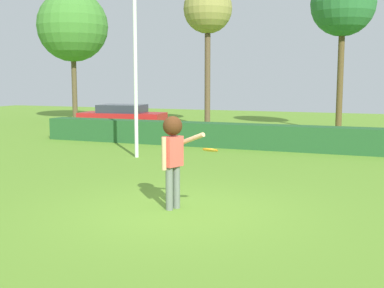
{
  "coord_description": "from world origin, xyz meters",
  "views": [
    {
      "loc": [
        3.65,
        -8.45,
        2.5
      ],
      "look_at": [
        -0.15,
        1.13,
        1.15
      ],
      "focal_mm": 46.46,
      "sensor_mm": 36.0,
      "label": 1
    }
  ],
  "objects_px": {
    "willow_tree": "(343,5)",
    "oak_tree": "(73,27)",
    "person": "(173,149)",
    "lamppost": "(135,54)",
    "maple_tree": "(208,11)",
    "frisbee": "(210,150)",
    "parked_car_red": "(122,116)"
  },
  "relations": [
    {
      "from": "frisbee",
      "to": "willow_tree",
      "type": "distance_m",
      "value": 16.98
    },
    {
      "from": "lamppost",
      "to": "maple_tree",
      "type": "bearing_deg",
      "value": 97.69
    },
    {
      "from": "parked_car_red",
      "to": "maple_tree",
      "type": "bearing_deg",
      "value": 41.33
    },
    {
      "from": "frisbee",
      "to": "parked_car_red",
      "type": "height_order",
      "value": "frisbee"
    },
    {
      "from": "frisbee",
      "to": "parked_car_red",
      "type": "bearing_deg",
      "value": 125.13
    },
    {
      "from": "person",
      "to": "willow_tree",
      "type": "distance_m",
      "value": 16.82
    },
    {
      "from": "person",
      "to": "parked_car_red",
      "type": "xyz_separation_m",
      "value": [
        -8.55,
        13.1,
        -0.5
      ]
    },
    {
      "from": "person",
      "to": "lamppost",
      "type": "xyz_separation_m",
      "value": [
        -3.7,
        5.46,
        2.11
      ]
    },
    {
      "from": "lamppost",
      "to": "willow_tree",
      "type": "xyz_separation_m",
      "value": [
        5.27,
        10.6,
        2.64
      ]
    },
    {
      "from": "person",
      "to": "lamppost",
      "type": "relative_size",
      "value": 0.3
    },
    {
      "from": "lamppost",
      "to": "willow_tree",
      "type": "height_order",
      "value": "willow_tree"
    },
    {
      "from": "person",
      "to": "oak_tree",
      "type": "relative_size",
      "value": 0.24
    },
    {
      "from": "person",
      "to": "parked_car_red",
      "type": "distance_m",
      "value": 15.65
    },
    {
      "from": "oak_tree",
      "to": "person",
      "type": "bearing_deg",
      "value": -50.23
    },
    {
      "from": "person",
      "to": "frisbee",
      "type": "bearing_deg",
      "value": -16.5
    },
    {
      "from": "lamppost",
      "to": "oak_tree",
      "type": "relative_size",
      "value": 0.78
    },
    {
      "from": "willow_tree",
      "to": "maple_tree",
      "type": "distance_m",
      "value": 6.71
    },
    {
      "from": "frisbee",
      "to": "willow_tree",
      "type": "height_order",
      "value": "willow_tree"
    },
    {
      "from": "frisbee",
      "to": "oak_tree",
      "type": "height_order",
      "value": "oak_tree"
    },
    {
      "from": "lamppost",
      "to": "parked_car_red",
      "type": "bearing_deg",
      "value": 122.43
    },
    {
      "from": "willow_tree",
      "to": "oak_tree",
      "type": "bearing_deg",
      "value": 178.77
    },
    {
      "from": "oak_tree",
      "to": "maple_tree",
      "type": "bearing_deg",
      "value": -1.86
    },
    {
      "from": "lamppost",
      "to": "willow_tree",
      "type": "distance_m",
      "value": 12.13
    },
    {
      "from": "frisbee",
      "to": "parked_car_red",
      "type": "xyz_separation_m",
      "value": [
        -9.39,
        13.35,
        -0.55
      ]
    },
    {
      "from": "parked_car_red",
      "to": "oak_tree",
      "type": "distance_m",
      "value": 7.77
    },
    {
      "from": "frisbee",
      "to": "lamppost",
      "type": "height_order",
      "value": "lamppost"
    },
    {
      "from": "person",
      "to": "willow_tree",
      "type": "xyz_separation_m",
      "value": [
        1.57,
        16.06,
        4.75
      ]
    },
    {
      "from": "oak_tree",
      "to": "lamppost",
      "type": "bearing_deg",
      "value": -47.71
    },
    {
      "from": "willow_tree",
      "to": "frisbee",
      "type": "bearing_deg",
      "value": -92.57
    },
    {
      "from": "willow_tree",
      "to": "oak_tree",
      "type": "height_order",
      "value": "oak_tree"
    },
    {
      "from": "parked_car_red",
      "to": "oak_tree",
      "type": "xyz_separation_m",
      "value": [
        -5.08,
        3.28,
        4.87
      ]
    },
    {
      "from": "willow_tree",
      "to": "maple_tree",
      "type": "xyz_separation_m",
      "value": [
        -6.71,
        0.05,
        0.07
      ]
    }
  ]
}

